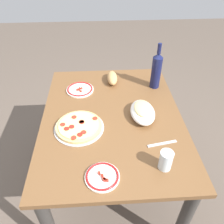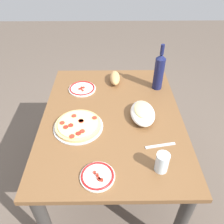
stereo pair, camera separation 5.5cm
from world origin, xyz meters
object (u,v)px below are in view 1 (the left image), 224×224
(baked_pasta_dish, at_px, (143,111))
(water_glass, at_px, (166,160))
(side_plate_far, at_px, (102,177))
(bread_loaf, at_px, (112,78))
(wine_bottle, at_px, (156,70))
(dining_table, at_px, (112,130))
(pepperoni_pizza, at_px, (79,127))
(side_plate_near, at_px, (80,89))

(baked_pasta_dish, height_order, water_glass, water_glass)
(baked_pasta_dish, bearing_deg, side_plate_far, -31.37)
(bread_loaf, bearing_deg, wine_bottle, 74.69)
(wine_bottle, distance_m, water_glass, 0.73)
(dining_table, height_order, baked_pasta_dish, baked_pasta_dish)
(pepperoni_pizza, xyz_separation_m, wine_bottle, (-0.42, 0.54, 0.12))
(baked_pasta_dish, distance_m, wine_bottle, 0.38)
(water_glass, bearing_deg, wine_bottle, 172.20)
(water_glass, height_order, bread_loaf, water_glass)
(dining_table, height_order, wine_bottle, wine_bottle)
(pepperoni_pizza, bearing_deg, bread_loaf, 155.42)
(baked_pasta_dish, height_order, side_plate_near, baked_pasta_dish)
(baked_pasta_dish, distance_m, bread_loaf, 0.45)
(water_glass, relative_size, side_plate_far, 0.63)
(baked_pasta_dish, relative_size, side_plate_near, 1.22)
(wine_bottle, xyz_separation_m, bread_loaf, (-0.08, -0.31, -0.10))
(baked_pasta_dish, bearing_deg, wine_bottle, 156.34)
(dining_table, xyz_separation_m, baked_pasta_dish, (0.02, 0.19, 0.16))
(baked_pasta_dish, bearing_deg, water_glass, 6.82)
(pepperoni_pizza, xyz_separation_m, side_plate_near, (-0.40, -0.01, -0.01))
(dining_table, distance_m, bread_loaf, 0.43)
(dining_table, height_order, side_plate_near, side_plate_near)
(dining_table, bearing_deg, side_plate_far, -9.42)
(side_plate_far, height_order, bread_loaf, bread_loaf)
(water_glass, xyz_separation_m, side_plate_near, (-0.71, -0.45, -0.04))
(pepperoni_pizza, bearing_deg, dining_table, 116.89)
(dining_table, distance_m, wine_bottle, 0.53)
(side_plate_near, bearing_deg, bread_loaf, 112.87)
(side_plate_near, bearing_deg, baked_pasta_dish, 51.99)
(dining_table, xyz_separation_m, side_plate_near, (-0.30, -0.21, 0.13))
(dining_table, height_order, pepperoni_pizza, pepperoni_pizza)
(pepperoni_pizza, distance_m, water_glass, 0.54)
(pepperoni_pizza, xyz_separation_m, baked_pasta_dish, (-0.08, 0.39, 0.03))
(bread_loaf, bearing_deg, baked_pasta_dish, 21.24)
(pepperoni_pizza, distance_m, bread_loaf, 0.55)
(water_glass, bearing_deg, side_plate_near, -147.47)
(wine_bottle, bearing_deg, water_glass, -7.80)
(pepperoni_pizza, xyz_separation_m, water_glass, (0.31, 0.44, 0.04))
(side_plate_near, distance_m, side_plate_far, 0.76)
(dining_table, relative_size, bread_loaf, 6.42)
(bread_loaf, bearing_deg, pepperoni_pizza, -24.58)
(wine_bottle, bearing_deg, baked_pasta_dish, -23.66)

